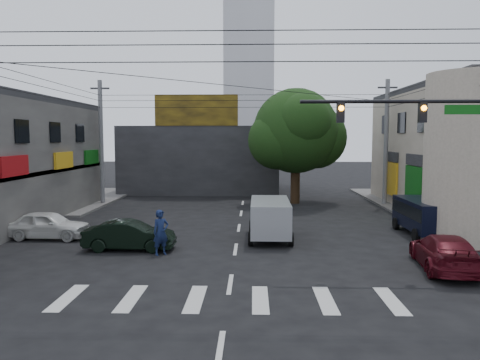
{
  "coord_description": "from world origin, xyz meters",
  "views": [
    {
      "loc": [
        0.76,
        -18.5,
        4.96
      ],
      "look_at": [
        0.14,
        4.0,
        2.94
      ],
      "focal_mm": 35.0,
      "sensor_mm": 36.0,
      "label": 1
    }
  ],
  "objects_px": {
    "dark_sedan": "(130,235)",
    "traffic_gantry": "(444,142)",
    "utility_pole_far_left": "(101,143)",
    "white_compact": "(48,225)",
    "maroon_sedan": "(445,252)",
    "street_tree": "(296,131)",
    "silver_minivan": "(270,220)",
    "utility_pole_far_right": "(386,143)",
    "navy_van": "(423,218)",
    "traffic_officer": "(161,232)"
  },
  "relations": [
    {
      "from": "dark_sedan",
      "to": "traffic_gantry",
      "type": "bearing_deg",
      "value": -102.63
    },
    {
      "from": "traffic_gantry",
      "to": "utility_pole_far_left",
      "type": "height_order",
      "value": "utility_pole_far_left"
    },
    {
      "from": "traffic_gantry",
      "to": "white_compact",
      "type": "xyz_separation_m",
      "value": [
        -17.18,
        5.0,
        -4.14
      ]
    },
    {
      "from": "maroon_sedan",
      "to": "utility_pole_far_left",
      "type": "bearing_deg",
      "value": -35.12
    },
    {
      "from": "traffic_gantry",
      "to": "white_compact",
      "type": "bearing_deg",
      "value": 163.76
    },
    {
      "from": "street_tree",
      "to": "silver_minivan",
      "type": "distance_m",
      "value": 13.76
    },
    {
      "from": "traffic_gantry",
      "to": "utility_pole_far_right",
      "type": "bearing_deg",
      "value": 81.06
    },
    {
      "from": "traffic_gantry",
      "to": "white_compact",
      "type": "height_order",
      "value": "traffic_gantry"
    },
    {
      "from": "dark_sedan",
      "to": "navy_van",
      "type": "height_order",
      "value": "navy_van"
    },
    {
      "from": "utility_pole_far_right",
      "to": "white_compact",
      "type": "xyz_separation_m",
      "value": [
        -19.86,
        -12.0,
        -3.91
      ]
    },
    {
      "from": "silver_minivan",
      "to": "utility_pole_far_right",
      "type": "bearing_deg",
      "value": -36.44
    },
    {
      "from": "utility_pole_far_right",
      "to": "white_compact",
      "type": "distance_m",
      "value": 23.53
    },
    {
      "from": "street_tree",
      "to": "dark_sedan",
      "type": "distance_m",
      "value": 18.17
    },
    {
      "from": "traffic_officer",
      "to": "navy_van",
      "type": "bearing_deg",
      "value": -14.99
    },
    {
      "from": "utility_pole_far_right",
      "to": "traffic_gantry",
      "type": "bearing_deg",
      "value": -98.94
    },
    {
      "from": "navy_van",
      "to": "traffic_officer",
      "type": "bearing_deg",
      "value": 108.8
    },
    {
      "from": "traffic_gantry",
      "to": "silver_minivan",
      "type": "height_order",
      "value": "traffic_gantry"
    },
    {
      "from": "white_compact",
      "to": "navy_van",
      "type": "bearing_deg",
      "value": -83.33
    },
    {
      "from": "utility_pole_far_right",
      "to": "maroon_sedan",
      "type": "bearing_deg",
      "value": -98.33
    },
    {
      "from": "utility_pole_far_left",
      "to": "utility_pole_far_right",
      "type": "xyz_separation_m",
      "value": [
        21.0,
        0.0,
        0.0
      ]
    },
    {
      "from": "street_tree",
      "to": "dark_sedan",
      "type": "relative_size",
      "value": 2.18
    },
    {
      "from": "white_compact",
      "to": "street_tree",
      "type": "bearing_deg",
      "value": -43.05
    },
    {
      "from": "traffic_gantry",
      "to": "white_compact",
      "type": "distance_m",
      "value": 18.37
    },
    {
      "from": "utility_pole_far_left",
      "to": "maroon_sedan",
      "type": "distance_m",
      "value": 25.42
    },
    {
      "from": "utility_pole_far_right",
      "to": "maroon_sedan",
      "type": "height_order",
      "value": "utility_pole_far_right"
    },
    {
      "from": "traffic_gantry",
      "to": "navy_van",
      "type": "xyz_separation_m",
      "value": [
        1.61,
        6.3,
        -3.92
      ]
    },
    {
      "from": "utility_pole_far_left",
      "to": "silver_minivan",
      "type": "bearing_deg",
      "value": -44.18
    },
    {
      "from": "street_tree",
      "to": "traffic_officer",
      "type": "xyz_separation_m",
      "value": [
        -7.14,
        -16.04,
        -4.51
      ]
    },
    {
      "from": "street_tree",
      "to": "utility_pole_far_right",
      "type": "xyz_separation_m",
      "value": [
        6.5,
        -1.0,
        -0.87
      ]
    },
    {
      "from": "traffic_gantry",
      "to": "utility_pole_far_right",
      "type": "distance_m",
      "value": 17.21
    },
    {
      "from": "navy_van",
      "to": "utility_pole_far_right",
      "type": "bearing_deg",
      "value": -5.91
    },
    {
      "from": "utility_pole_far_left",
      "to": "dark_sedan",
      "type": "height_order",
      "value": "utility_pole_far_left"
    },
    {
      "from": "silver_minivan",
      "to": "navy_van",
      "type": "height_order",
      "value": "silver_minivan"
    },
    {
      "from": "traffic_gantry",
      "to": "maroon_sedan",
      "type": "height_order",
      "value": "traffic_gantry"
    },
    {
      "from": "dark_sedan",
      "to": "maroon_sedan",
      "type": "height_order",
      "value": "maroon_sedan"
    },
    {
      "from": "maroon_sedan",
      "to": "silver_minivan",
      "type": "xyz_separation_m",
      "value": [
        -6.4,
        5.2,
        0.28
      ]
    },
    {
      "from": "maroon_sedan",
      "to": "silver_minivan",
      "type": "relative_size",
      "value": 1.09
    },
    {
      "from": "navy_van",
      "to": "dark_sedan",
      "type": "bearing_deg",
      "value": 103.7
    },
    {
      "from": "utility_pole_far_left",
      "to": "traffic_officer",
      "type": "height_order",
      "value": "utility_pole_far_left"
    },
    {
      "from": "traffic_gantry",
      "to": "utility_pole_far_right",
      "type": "relative_size",
      "value": 0.78
    },
    {
      "from": "traffic_gantry",
      "to": "traffic_officer",
      "type": "relative_size",
      "value": 3.72
    },
    {
      "from": "dark_sedan",
      "to": "navy_van",
      "type": "bearing_deg",
      "value": -76.12
    },
    {
      "from": "silver_minivan",
      "to": "dark_sedan",
      "type": "bearing_deg",
      "value": 111.7
    },
    {
      "from": "traffic_gantry",
      "to": "maroon_sedan",
      "type": "relative_size",
      "value": 1.49
    },
    {
      "from": "street_tree",
      "to": "utility_pole_far_left",
      "type": "height_order",
      "value": "utility_pole_far_left"
    },
    {
      "from": "street_tree",
      "to": "navy_van",
      "type": "relative_size",
      "value": 1.91
    },
    {
      "from": "maroon_sedan",
      "to": "navy_van",
      "type": "height_order",
      "value": "navy_van"
    },
    {
      "from": "utility_pole_far_right",
      "to": "traffic_officer",
      "type": "bearing_deg",
      "value": -132.2
    },
    {
      "from": "white_compact",
      "to": "maroon_sedan",
      "type": "distance_m",
      "value": 18.07
    },
    {
      "from": "silver_minivan",
      "to": "traffic_officer",
      "type": "xyz_separation_m",
      "value": [
        -4.75,
        -3.27,
        0.01
      ]
    }
  ]
}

